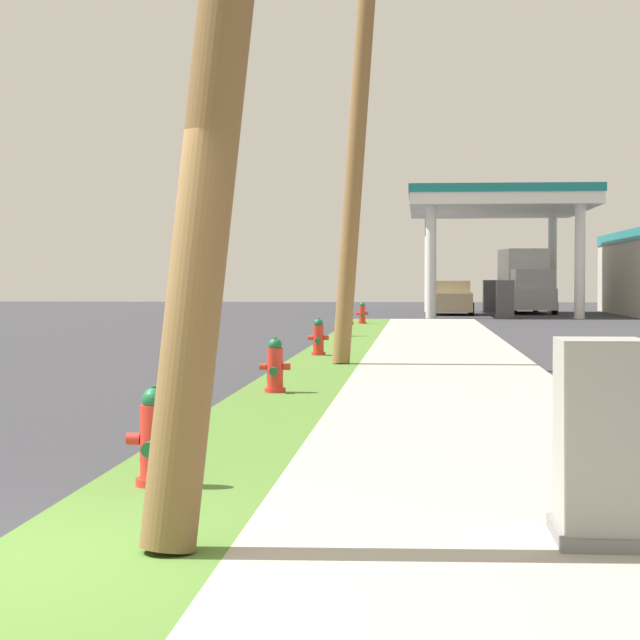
# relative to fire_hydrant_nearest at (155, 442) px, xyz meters

# --- Properties ---
(grass_verge) EXTENTS (1.40, 80.00, 0.12)m
(grass_verge) POSITION_rel_fire_hydrant_nearest_xyz_m (0.18, -2.43, -0.39)
(grass_verge) COLOR #4C752D
(grass_verge) RESTS_ON ground
(sidewalk_slab) EXTENTS (3.20, 80.00, 0.12)m
(sidewalk_slab) POSITION_rel_fire_hydrant_nearest_xyz_m (2.48, -2.43, -0.39)
(sidewalk_slab) COLOR #A8A093
(sidewalk_slab) RESTS_ON ground
(fire_hydrant_nearest) EXTENTS (0.42, 0.38, 0.74)m
(fire_hydrant_nearest) POSITION_rel_fire_hydrant_nearest_xyz_m (0.00, 0.00, 0.00)
(fire_hydrant_nearest) COLOR red
(fire_hydrant_nearest) RESTS_ON grass_verge
(fire_hydrant_second) EXTENTS (0.42, 0.38, 0.74)m
(fire_hydrant_second) POSITION_rel_fire_hydrant_nearest_xyz_m (0.01, 7.39, 0.00)
(fire_hydrant_second) COLOR red
(fire_hydrant_second) RESTS_ON grass_verge
(fire_hydrant_third) EXTENTS (0.42, 0.37, 0.74)m
(fire_hydrant_third) POSITION_rel_fire_hydrant_nearest_xyz_m (-0.07, 15.40, 0.00)
(fire_hydrant_third) COLOR red
(fire_hydrant_third) RESTS_ON grass_verge
(fire_hydrant_fourth) EXTENTS (0.42, 0.37, 0.74)m
(fire_hydrant_fourth) POSITION_rel_fire_hydrant_nearest_xyz_m (-0.00, 23.50, 0.00)
(fire_hydrant_fourth) COLOR red
(fire_hydrant_fourth) RESTS_ON grass_verge
(fire_hydrant_fifth) EXTENTS (0.42, 0.38, 0.74)m
(fire_hydrant_fifth) POSITION_rel_fire_hydrant_nearest_xyz_m (0.01, 32.56, 0.00)
(fire_hydrant_fifth) COLOR red
(fire_hydrant_fifth) RESTS_ON grass_verge
(utility_pole_midground) EXTENTS (1.46, 1.09, 9.28)m
(utility_pole_midground) POSITION_rel_fire_hydrant_nearest_xyz_m (0.87, 13.16, 4.40)
(utility_pole_midground) COLOR olive
(utility_pole_midground) RESTS_ON grass_verge
(utility_cabinet) EXTENTS (0.56, 0.79, 1.18)m
(utility_cabinet) POSITION_rel_fire_hydrant_nearest_xyz_m (3.03, -1.60, 0.22)
(utility_cabinet) COLOR slate
(utility_cabinet) RESTS_ON sidewalk_slab
(car_tan_by_near_pump) EXTENTS (2.04, 4.54, 1.57)m
(car_tan_by_near_pump) POSITION_rel_fire_hydrant_nearest_xyz_m (3.51, 47.18, 0.28)
(car_tan_by_near_pump) COLOR tan
(car_tan_by_near_pump) RESTS_ON ground
(truck_silver_at_forecourt) EXTENTS (2.53, 6.52, 3.11)m
(truck_silver_at_forecourt) POSITION_rel_fire_hydrant_nearest_xyz_m (7.10, 50.34, 1.04)
(truck_silver_at_forecourt) COLOR #BCBCC1
(truck_silver_at_forecourt) RESTS_ON ground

